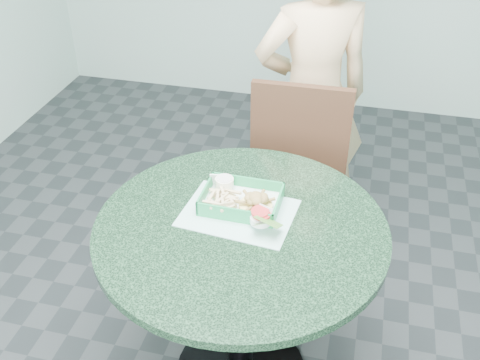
% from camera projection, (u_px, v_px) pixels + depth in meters
% --- Properties ---
extents(cafe_table, '(0.98, 0.98, 0.75)m').
position_uv_depth(cafe_table, '(241.00, 267.00, 1.96)').
color(cafe_table, black).
rests_on(cafe_table, floor).
extents(dining_chair, '(0.44, 0.44, 0.93)m').
position_uv_depth(dining_chair, '(294.00, 178.00, 2.49)').
color(dining_chair, '#462F20').
rests_on(dining_chair, floor).
extents(diner_person, '(0.67, 0.57, 1.56)m').
position_uv_depth(diner_person, '(312.00, 96.00, 2.61)').
color(diner_person, '#E2B886').
rests_on(diner_person, floor).
extents(placemat, '(0.39, 0.31, 0.00)m').
position_uv_depth(placemat, '(238.00, 217.00, 1.91)').
color(placemat, '#9CCFC7').
rests_on(placemat, cafe_table).
extents(food_basket, '(0.26, 0.19, 0.05)m').
position_uv_depth(food_basket, '(241.00, 206.00, 1.94)').
color(food_basket, '#1C904D').
rests_on(food_basket, placemat).
extents(crab_sandwich, '(0.11, 0.11, 0.07)m').
position_uv_depth(crab_sandwich, '(256.00, 206.00, 1.89)').
color(crab_sandwich, '#E7CF74').
rests_on(crab_sandwich, food_basket).
extents(fries_pile, '(0.11, 0.12, 0.04)m').
position_uv_depth(fries_pile, '(224.00, 204.00, 1.92)').
color(fries_pile, beige).
rests_on(fries_pile, food_basket).
extents(sauce_ramekin, '(0.06, 0.06, 0.04)m').
position_uv_depth(sauce_ramekin, '(224.00, 187.00, 1.97)').
color(sauce_ramekin, white).
rests_on(sauce_ramekin, food_basket).
extents(garnish_cup, '(0.11, 0.10, 0.04)m').
position_uv_depth(garnish_cup, '(263.00, 223.00, 1.83)').
color(garnish_cup, white).
rests_on(garnish_cup, food_basket).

